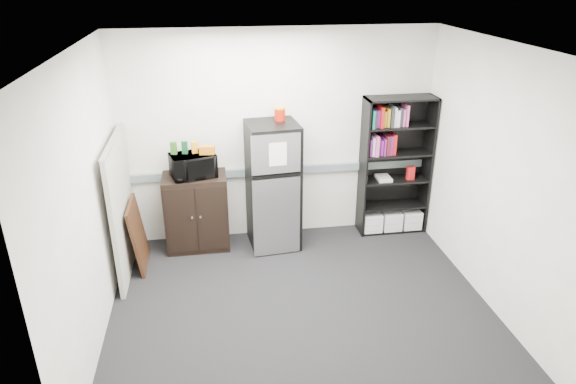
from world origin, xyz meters
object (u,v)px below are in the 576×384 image
object	(u,v)px
bookshelf	(395,167)
microwave	(193,165)
cubicle_partition	(122,207)
refrigerator	(273,186)
cabinet	(197,212)

from	to	relation	value
bookshelf	microwave	bearing A→B (deg)	-178.24
cubicle_partition	microwave	xyz separation A→B (m)	(0.82, 0.40, 0.31)
refrigerator	cabinet	bearing A→B (deg)	170.01
bookshelf	refrigerator	distance (m)	1.65
cubicle_partition	cabinet	distance (m)	0.98
cubicle_partition	cabinet	size ratio (longest dim) A/B	1.66
cubicle_partition	refrigerator	world-z (taller)	refrigerator
bookshelf	cubicle_partition	bearing A→B (deg)	-171.94
bookshelf	cubicle_partition	xyz separation A→B (m)	(-3.43, -0.49, -0.10)
cubicle_partition	bookshelf	bearing A→B (deg)	8.06
microwave	refrigerator	xyz separation A→B (m)	(0.97, -0.06, -0.31)
cubicle_partition	microwave	size ratio (longest dim) A/B	3.09
cabinet	refrigerator	size ratio (longest dim) A/B	0.60
refrigerator	cubicle_partition	bearing A→B (deg)	-174.51
microwave	refrigerator	size ratio (longest dim) A/B	0.32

